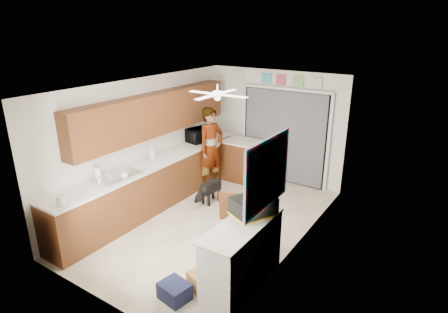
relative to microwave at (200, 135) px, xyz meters
The scene contains 41 objects.
floor 2.23m from the microwave, 47.07° to the right, with size 5.00×5.00×0.00m, color beige.
ceiling 2.40m from the microwave, 47.07° to the right, with size 5.00×5.00×0.00m, color white.
wall_back 1.71m from the microwave, 39.01° to the left, with size 3.20×3.20×0.00m, color white.
wall_front 4.15m from the microwave, 71.33° to the right, with size 3.20×3.20×0.00m, color white.
wall_left 1.46m from the microwave, 100.87° to the right, with size 5.00×5.00×0.00m, color white.
wall_right 3.26m from the microwave, 25.98° to the right, with size 5.00×5.00×0.00m, color white.
left_base_cabinets 1.56m from the microwave, 88.94° to the right, with size 0.60×4.80×0.90m, color brown.
left_countertop 1.44m from the microwave, 88.54° to the right, with size 0.62×4.80×0.04m, color white.
upper_cabinets 1.42m from the microwave, 95.30° to the right, with size 0.32×4.00×0.80m, color brown.
sink_basin 2.43m from the microwave, 89.14° to the right, with size 0.50×0.76×0.06m, color silver.
faucet 2.43m from the microwave, 93.63° to the right, with size 0.03×0.03×0.22m, color silver.
peninsula_base 1.19m from the microwave, 34.80° to the left, with size 1.00×0.60×0.90m, color brown.
peninsula_top 1.02m from the microwave, 34.80° to the left, with size 1.04×0.64×0.04m, color white.
back_opening_recess 1.89m from the microwave, 33.52° to the left, with size 2.00×0.06×2.10m, color black.
curtain_panel 1.87m from the microwave, 32.50° to the left, with size 1.90×0.03×2.05m, color slate.
door_trim_left 1.16m from the microwave, 61.26° to the left, with size 0.06×0.04×2.10m, color white.
door_trim_right 2.79m from the microwave, 21.34° to the left, with size 0.06×0.04×2.10m, color white.
door_trim_head 2.14m from the microwave, 32.76° to the left, with size 2.10×0.04×0.06m, color white.
header_frame_1 1.93m from the microwave, 44.13° to the left, with size 0.22×0.02×0.22m, color #4AB7C7.
header_frame_2 2.14m from the microwave, 36.21° to the left, with size 0.22×0.02×0.22m, color #C24863.
header_frame_3 2.43m from the microwave, 29.76° to the left, with size 0.22×0.02×0.22m, color #82BF6D.
header_frame_4 2.74m from the microwave, 25.13° to the left, with size 0.22×0.02×0.22m, color beige.
route66_sign 1.64m from the microwave, 70.18° to the left, with size 0.22×0.02×0.26m, color silver.
right_counter_base 3.80m from the microwave, 44.45° to the right, with size 0.50×1.40×0.90m, color white.
right_counter_top 3.75m from the microwave, 44.56° to the right, with size 0.54×1.44×0.04m, color white.
abstract_painting 3.83m from the microwave, 39.85° to the right, with size 0.03×1.15×0.95m, color #E45489.
ceiling_fan 2.18m from the microwave, 42.75° to the right, with size 1.14×1.14×0.24m, color white.
microwave is the anchor object (origin of this frame).
soap_bottle 1.47m from the microwave, 91.42° to the right, with size 0.11×0.11×0.28m, color silver.
cup 2.38m from the microwave, 86.01° to the right, with size 0.12×0.12×0.09m, color white.
jar_a 3.62m from the microwave, 86.96° to the right, with size 0.11×0.11×0.16m, color silver.
jar_b 2.79m from the microwave, 89.50° to the right, with size 0.07×0.07×0.11m, color silver.
paper_towel_roll 2.70m from the microwave, 92.47° to the right, with size 0.11×0.11×0.24m, color white.
suitcase 3.50m from the microwave, 40.90° to the right, with size 0.43×0.57×0.24m, color black.
suitcase_rim 3.50m from the microwave, 40.90° to the right, with size 0.44×0.58×0.02m, color yellow.
suitcase_lid 3.33m from the microwave, 37.11° to the right, with size 0.42×0.03×0.50m, color black.
cardboard_box 3.95m from the microwave, 52.55° to the right, with size 0.41×0.31×0.26m, color #A26732.
navy_crate 4.09m from the microwave, 58.19° to the right, with size 0.38×0.32×0.23m, color #151934.
cabinet_door_panel 2.19m from the microwave, 37.83° to the right, with size 0.41×0.03×0.61m, color brown.
man 0.49m from the microwave, 20.63° to the right, with size 0.65×0.43×1.80m, color white.
dog 1.44m from the microwave, 42.89° to the right, with size 0.27×0.63×0.49m, color black.
Camera 1 is at (3.53, -4.97, 3.45)m, focal length 30.00 mm.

